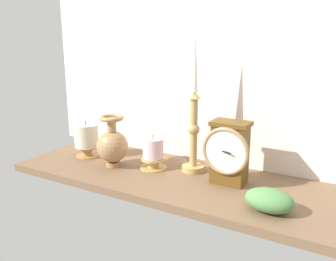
{
  "coord_description": "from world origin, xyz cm",
  "views": [
    {
      "loc": [
        51.83,
        -90.6,
        41.27
      ],
      "look_at": [
        -0.74,
        0.0,
        14.0
      ],
      "focal_mm": 38.48,
      "sensor_mm": 36.0,
      "label": 1
    }
  ],
  "objects": [
    {
      "name": "ground_plane",
      "position": [
        0.0,
        0.0,
        -1.2
      ],
      "size": [
        100.0,
        36.0,
        2.4
      ],
      "primitive_type": "cube",
      "color": "brown"
    },
    {
      "name": "candlestick_tall_left",
      "position": [
        4.69,
        6.5,
        15.57
      ],
      "size": [
        7.2,
        7.2,
        44.57
      ],
      "color": "tan",
      "rests_on": "ground_plane"
    },
    {
      "name": "back_wall",
      "position": [
        0.0,
        18.5,
        32.5
      ],
      "size": [
        120.0,
        2.0,
        65.0
      ],
      "primitive_type": "cube",
      "color": "white",
      "rests_on": "ground_plane"
    },
    {
      "name": "pillar_candle_near_clock",
      "position": [
        -7.49,
        2.1,
        5.05
      ],
      "size": [
        8.69,
        8.69,
        11.22
      ],
      "color": "tan",
      "rests_on": "ground_plane"
    },
    {
      "name": "ivy_sprig",
      "position": [
        32.89,
        -8.98,
        2.89
      ],
      "size": [
        11.96,
        8.37,
        5.78
      ],
      "color": "#508246",
      "rests_on": "ground_plane"
    },
    {
      "name": "brass_vase_bulbous",
      "position": [
        -19.92,
        -2.93,
        7.48
      ],
      "size": [
        10.32,
        10.32,
        16.99
      ],
      "color": "#A77D51",
      "rests_on": "ground_plane"
    },
    {
      "name": "mantel_clock",
      "position": [
        17.94,
        2.35,
        9.58
      ],
      "size": [
        13.78,
        8.91,
        18.37
      ],
      "color": "brown",
      "rests_on": "ground_plane"
    },
    {
      "name": "pillar_candle_front",
      "position": [
        -34.36,
        0.55,
        6.59
      ],
      "size": [
        8.32,
        8.32,
        12.85
      ],
      "color": "#B48347",
      "rests_on": "ground_plane"
    }
  ]
}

